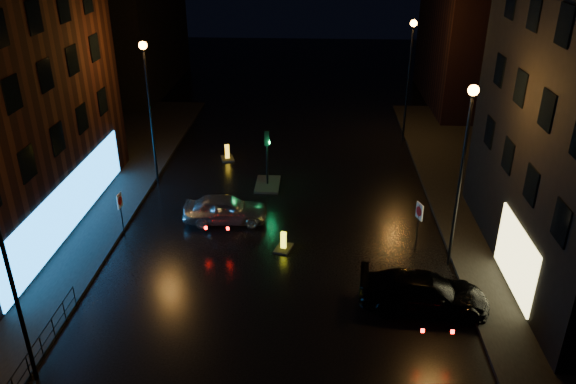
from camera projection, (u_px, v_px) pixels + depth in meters
The scene contains 17 objects.
ground at pixel (267, 347), 20.73m from camera, with size 120.00×120.00×0.00m, color black.
pavement_left at pixel (7, 228), 28.55m from camera, with size 12.00×44.00×0.15m, color black.
pavement_right at pixel (569, 244), 27.21m from camera, with size 12.00×44.00×0.15m, color black.
building_far_left at pixel (121, 10), 49.87m from camera, with size 8.00×16.00×14.00m, color black.
building_far_right at pixel (481, 31), 46.12m from camera, with size 8.00×14.00×12.00m, color black.
street_lamp_lnear at pixel (1, 239), 16.87m from camera, with size 0.44×0.44×8.37m.
street_lamp_lfar at pixel (148, 92), 31.24m from camera, with size 0.44×0.44×8.37m.
street_lamp_rnear at pixel (464, 151), 23.31m from camera, with size 0.44×0.44×8.37m.
street_lamp_rfar at pixel (410, 63), 37.68m from camera, with size 0.44×0.44×8.37m.
traffic_signal at pixel (267, 178), 33.14m from camera, with size 1.40×2.40×3.45m.
guard_railing at pixel (40, 342), 19.89m from camera, with size 0.05×6.04×1.00m.
silver_hatchback at pixel (225, 209), 29.06m from camera, with size 1.73×4.30×1.47m, color #B2B6BA.
dark_sedan at pixel (424, 292), 22.52m from camera, with size 2.10×5.16×1.50m, color black.
bollard_near at pixel (283, 245), 26.81m from camera, with size 0.97×1.21×0.93m.
bollard_far at pixel (227, 156), 36.89m from camera, with size 1.08×1.34×1.02m.
road_sign_left at pixel (120, 204), 27.44m from camera, with size 0.09×0.55×2.25m.
road_sign_right at pixel (419, 215), 26.13m from camera, with size 0.24×0.57×2.44m.
Camera 1 is at (1.62, -16.07, 14.22)m, focal length 35.00 mm.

